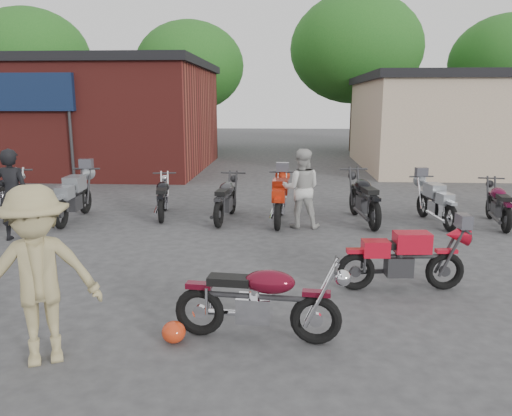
# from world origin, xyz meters

# --- Properties ---
(ground) EXTENTS (90.00, 90.00, 0.00)m
(ground) POSITION_xyz_m (0.00, 0.00, 0.00)
(ground) COLOR #353538
(brick_building) EXTENTS (12.00, 8.00, 4.00)m
(brick_building) POSITION_xyz_m (-9.00, 14.00, 2.00)
(brick_building) COLOR maroon
(brick_building) RESTS_ON ground
(stucco_building) EXTENTS (10.00, 8.00, 3.50)m
(stucco_building) POSITION_xyz_m (8.50, 15.00, 1.75)
(stucco_building) COLOR tan
(stucco_building) RESTS_ON ground
(tree_0) EXTENTS (6.56, 6.56, 8.20)m
(tree_0) POSITION_xyz_m (-14.00, 22.00, 4.10)
(tree_0) COLOR #134814
(tree_0) RESTS_ON ground
(tree_1) EXTENTS (5.92, 5.92, 7.40)m
(tree_1) POSITION_xyz_m (-5.00, 22.00, 3.70)
(tree_1) COLOR #134814
(tree_1) RESTS_ON ground
(tree_2) EXTENTS (7.04, 7.04, 8.80)m
(tree_2) POSITION_xyz_m (4.00, 22.00, 4.40)
(tree_2) COLOR #134814
(tree_2) RESTS_ON ground
(tree_3) EXTENTS (6.08, 6.08, 7.60)m
(tree_3) POSITION_xyz_m (12.00, 22.00, 3.80)
(tree_3) COLOR #134814
(tree_3) RESTS_ON ground
(vintage_motorcycle) EXTENTS (1.92, 0.81, 1.08)m
(vintage_motorcycle) POSITION_xyz_m (0.04, -0.77, 0.54)
(vintage_motorcycle) COLOR #550A1A
(vintage_motorcycle) RESTS_ON ground
(sportbike) EXTENTS (1.84, 0.73, 1.04)m
(sportbike) POSITION_xyz_m (2.03, 0.92, 0.52)
(sportbike) COLOR red
(sportbike) RESTS_ON ground
(helmet) EXTENTS (0.36, 0.36, 0.25)m
(helmet) POSITION_xyz_m (-0.94, -0.90, 0.13)
(helmet) COLOR red
(helmet) RESTS_ON ground
(person_dark) EXTENTS (0.69, 0.47, 1.82)m
(person_dark) POSITION_xyz_m (-5.03, 3.19, 0.91)
(person_dark) COLOR black
(person_dark) RESTS_ON ground
(person_light) EXTENTS (0.87, 0.69, 1.72)m
(person_light) POSITION_xyz_m (0.66, 4.55, 0.86)
(person_light) COLOR #B9B8B4
(person_light) RESTS_ON ground
(person_tan) EXTENTS (1.41, 1.16, 1.90)m
(person_tan) POSITION_xyz_m (-2.22, -1.38, 0.95)
(person_tan) COLOR #9C8E61
(person_tan) RESTS_ON ground
(row_bike_0) EXTENTS (0.83, 2.08, 1.18)m
(row_bike_0) POSITION_xyz_m (-6.23, 4.92, 0.59)
(row_bike_0) COLOR black
(row_bike_0) RESTS_ON ground
(row_bike_1) EXTENTS (0.79, 2.13, 1.22)m
(row_bike_1) POSITION_xyz_m (-4.56, 4.90, 0.61)
(row_bike_1) COLOR gray
(row_bike_1) RESTS_ON ground
(row_bike_2) EXTENTS (0.90, 1.89, 1.05)m
(row_bike_2) POSITION_xyz_m (-2.60, 5.43, 0.53)
(row_bike_2) COLOR black
(row_bike_2) RESTS_ON ground
(row_bike_3) EXTENTS (0.82, 1.98, 1.12)m
(row_bike_3) POSITION_xyz_m (-1.06, 5.12, 0.56)
(row_bike_3) COLOR #27272A
(row_bike_3) RESTS_ON ground
(row_bike_4) EXTENTS (0.76, 2.04, 1.16)m
(row_bike_4) POSITION_xyz_m (0.19, 5.00, 0.58)
(row_bike_4) COLOR red
(row_bike_4) RESTS_ON ground
(row_bike_5) EXTENTS (0.98, 2.20, 1.24)m
(row_bike_5) POSITION_xyz_m (2.09, 5.11, 0.62)
(row_bike_5) COLOR black
(row_bike_5) RESTS_ON ground
(row_bike_6) EXTENTS (0.89, 1.92, 1.07)m
(row_bike_6) POSITION_xyz_m (3.68, 5.07, 0.54)
(row_bike_6) COLOR gray
(row_bike_6) RESTS_ON ground
(row_bike_7) EXTENTS (0.86, 1.89, 1.06)m
(row_bike_7) POSITION_xyz_m (5.03, 4.99, 0.53)
(row_bike_7) COLOR #480922
(row_bike_7) RESTS_ON ground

